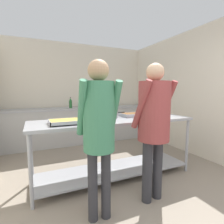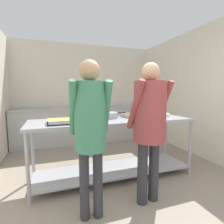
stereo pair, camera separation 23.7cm
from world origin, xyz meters
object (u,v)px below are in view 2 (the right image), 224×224
Objects in this scene: serving_tray_roast at (63,121)px; sauce_pan at (108,115)px; serving_tray_vegetables at (135,115)px; guest_serving_left at (90,123)px; plate_stack at (162,115)px; water_bottle at (77,103)px; broccoli_bowl at (85,117)px; guest_serving_right at (149,119)px.

serving_tray_roast is 0.89× the size of sauce_pan.
guest_serving_left is (-0.99, -0.94, 0.08)m from serving_tray_vegetables.
serving_tray_roast is 0.89× the size of serving_tray_vegetables.
sauce_pan is 1.85× the size of plate_stack.
plate_stack is 2.41m from water_bottle.
broccoli_bowl is 0.86m from serving_tray_vegetables.
serving_tray_vegetables is at bearing -69.66° from water_bottle.
guest_serving_right is at bearing -34.51° from serving_tray_roast.
serving_tray_vegetables is 0.44m from plate_stack.
serving_tray_roast is at bearing 107.57° from guest_serving_left.
guest_serving_left is 0.99× the size of guest_serving_right.
guest_serving_right reaches higher than plate_stack.
guest_serving_right is at bearing -81.08° from water_bottle.
plate_stack is at bearing 46.08° from guest_serving_right.
guest_serving_right is (0.22, -0.89, 0.06)m from sauce_pan.
serving_tray_roast is 0.75m from sauce_pan.
broccoli_bowl is 0.83× the size of plate_stack.
plate_stack is (1.60, 0.05, 0.00)m from serving_tray_roast.
guest_serving_right is 6.14× the size of water_bottle.
plate_stack is (1.25, -0.22, -0.01)m from broccoli_bowl.
water_bottle is at bearing 77.33° from serving_tray_roast.
guest_serving_left is at bearing -136.28° from serving_tray_vegetables.
water_bottle reaches higher than plate_stack.
broccoli_bowl is 0.12× the size of guest_serving_left.
plate_stack reaches higher than serving_tray_vegetables.
plate_stack is at bearing -62.65° from water_bottle.
broccoli_bowl reaches higher than serving_tray_roast.
guest_serving_left is (0.22, -0.69, 0.08)m from serving_tray_roast.
guest_serving_left is (-0.12, -0.95, 0.07)m from broccoli_bowl.
guest_serving_right is (-0.27, -0.89, 0.08)m from serving_tray_vegetables.
guest_serving_left is at bearing -117.81° from sauce_pan.
serving_tray_vegetables is 1.69× the size of water_bottle.
sauce_pan is (0.71, 0.24, 0.02)m from serving_tray_roast.
serving_tray_vegetables is at bearing 1.10° from sauce_pan.
guest_serving_left reaches higher than sauce_pan.
serving_tray_roast is 1.23m from serving_tray_vegetables.
serving_tray_roast is 0.25× the size of guest_serving_left.
serving_tray_roast is at bearing -142.43° from broccoli_bowl.
water_bottle is at bearing 96.51° from sauce_pan.
water_bottle reaches higher than serving_tray_roast.
guest_serving_right is at bearing -56.86° from broccoli_bowl.
water_bottle reaches higher than sauce_pan.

